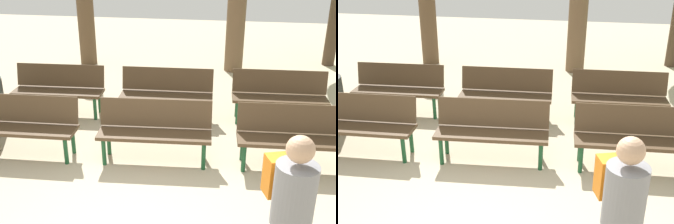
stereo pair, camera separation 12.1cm
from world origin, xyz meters
The scene contains 9 objects.
bench_r0_c0 centered at (-2.05, 1.44, 0.50)m, with size 1.62×0.54×0.87m.
bench_r0_c1 centered at (-0.12, 1.56, 0.50)m, with size 1.63×0.58×0.87m.
bench_r0_c2 centered at (1.83, 1.66, 0.50)m, with size 1.62×0.55×0.87m.
bench_r1_c0 centered at (-2.11, 2.98, 0.50)m, with size 1.62×0.55×0.87m.
bench_r1_c1 centered at (-0.18, 3.06, 0.50)m, with size 1.62×0.54×0.87m.
bench_r1_c2 centered at (1.75, 3.21, 0.50)m, with size 1.62×0.54×0.87m.
tree_0 centered at (-2.60, 6.03, 1.29)m, with size 0.40×0.40×2.58m.
tree_1 centered at (0.97, 6.01, 1.58)m, with size 0.43×0.43×3.17m.
visitor_with_backpack centered at (1.43, -0.75, 0.94)m, with size 0.45×0.59×1.65m.
Camera 1 is at (0.86, -3.71, 3.06)m, focal length 44.80 mm.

